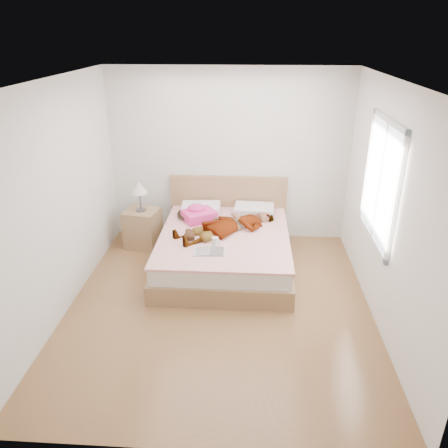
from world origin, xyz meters
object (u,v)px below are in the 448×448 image
coffee_mug (215,241)px  plush_toy (189,235)px  nightstand (142,225)px  phone (196,205)px  towel (199,214)px  magazine (210,251)px  bed (225,246)px  woman (229,223)px

coffee_mug → plush_toy: (-0.36, 0.13, 0.01)m
nightstand → phone: bearing=-1.9°
towel → magazine: size_ratio=1.41×
phone → towel: bearing=-99.1°
towel → coffee_mug: bearing=-68.4°
bed → plush_toy: bed is taller
bed → coffee_mug: (-0.10, -0.41, 0.28)m
bed → coffee_mug: bearing=-103.4°
bed → towel: bed is taller
phone → bed: bed is taller
phone → towel: towel is taller
coffee_mug → plush_toy: size_ratio=0.56×
bed → coffee_mug: bed is taller
nightstand → towel: bearing=-7.6°
woman → phone: 0.65m
bed → plush_toy: size_ratio=8.88×
magazine → coffee_mug: coffee_mug is taller
bed → nightstand: bearing=159.4°
phone → towel: size_ratio=0.19×
woman → magazine: 0.72m
towel → nightstand: nightstand is taller
bed → towel: 0.64m
phone → nightstand: 0.91m
magazine → nightstand: bearing=135.5°
phone → coffee_mug: phone is taller
phone → bed: size_ratio=0.05×
woman → nightstand: size_ratio=1.52×
bed → phone: bearing=134.8°
coffee_mug → bed: bearing=76.6°
plush_toy → nightstand: 1.14m
woman → plush_toy: size_ratio=6.67×
phone → plush_toy: 0.74m
phone → plush_toy: bearing=-126.5°
plush_toy → woman: bearing=33.2°
magazine → plush_toy: plush_toy is taller
towel → magazine: 1.03m
plush_toy → magazine: bearing=-49.2°
bed → nightstand: (-1.28, 0.48, 0.07)m
towel → coffee_mug: 0.83m
phone → coffee_mug: size_ratio=0.80×
phone → magazine: bearing=-110.8°
phone → magazine: phone is taller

